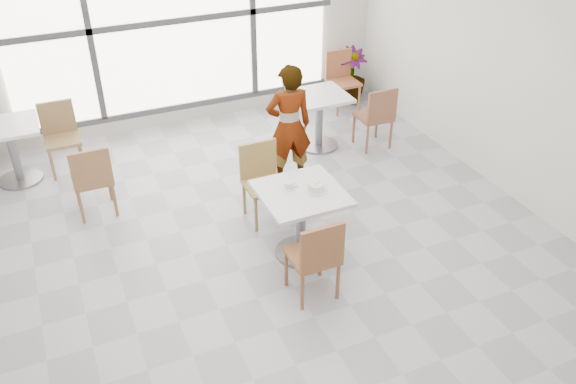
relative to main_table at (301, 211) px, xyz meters
name	(u,v)px	position (x,y,z in m)	size (l,w,h in m)	color
floor	(276,260)	(-0.28, -0.01, -0.52)	(7.00, 7.00, 0.00)	#9E9EA5
wall_back	(173,19)	(-0.28, 3.49, 0.98)	(6.00, 6.00, 0.00)	silver
wall_right	(538,75)	(2.72, -0.01, 0.98)	(7.00, 7.00, 0.00)	silver
window	(174,21)	(-0.28, 3.42, 0.98)	(4.60, 0.07, 2.52)	white
main_table	(301,211)	(0.00, 0.00, 0.00)	(0.80, 0.80, 0.75)	silver
chair_near	(316,255)	(-0.15, -0.65, -0.02)	(0.42, 0.42, 0.87)	brown
chair_far	(262,176)	(-0.10, 0.80, -0.02)	(0.42, 0.42, 0.87)	olive
oatmeal_bowl	(316,187)	(0.14, -0.04, 0.27)	(0.21, 0.21, 0.09)	silver
coffee_cup	(289,186)	(-0.09, 0.10, 0.26)	(0.16, 0.13, 0.07)	silver
person	(289,126)	(0.46, 1.34, 0.23)	(0.55, 0.36, 1.50)	black
bg_table_left	(11,145)	(-2.55, 2.69, -0.04)	(0.70, 0.70, 0.75)	white
bg_table_right	(319,113)	(1.20, 2.01, -0.04)	(0.70, 0.70, 0.75)	silver
bg_chair_left_near	(92,177)	(-1.78, 1.53, -0.02)	(0.42, 0.42, 0.87)	#91613C
bg_chair_left_far	(61,132)	(-1.98, 2.78, -0.02)	(0.42, 0.42, 0.87)	olive
bg_chair_right_near	(377,114)	(1.86, 1.65, -0.02)	(0.42, 0.42, 0.87)	brown
bg_chair_right_far	(341,76)	(2.05, 3.00, -0.02)	(0.42, 0.42, 0.87)	#A15A38
plant_right	(351,75)	(2.30, 3.16, -0.10)	(0.47, 0.47, 0.84)	#578143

